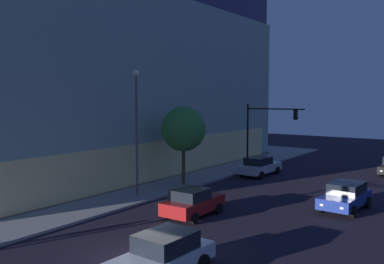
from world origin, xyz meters
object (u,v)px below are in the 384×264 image
at_px(car_red, 192,202).
at_px(car_silver, 260,166).
at_px(street_lamp_sidewalk, 136,118).
at_px(modern_building, 90,73).
at_px(sidewalk_tree, 183,129).
at_px(car_blue, 345,196).
at_px(traffic_light_far_corner, 265,125).
at_px(car_white, 162,255).

relative_size(car_red, car_silver, 0.84).
distance_m(street_lamp_sidewalk, car_red, 7.31).
relative_size(modern_building, sidewalk_tree, 6.12).
xyz_separation_m(modern_building, car_blue, (-2.42, -25.64, -8.33)).
xyz_separation_m(street_lamp_sidewalk, car_silver, (12.40, -2.93, -4.59)).
height_order(modern_building, car_blue, modern_building).
bearing_deg(car_red, traffic_light_far_corner, 11.88).
height_order(traffic_light_far_corner, car_white, traffic_light_far_corner).
bearing_deg(car_white, street_lamp_sidewalk, 47.25).
relative_size(car_white, car_blue, 1.03).
height_order(street_lamp_sidewalk, car_white, street_lamp_sidewalk).
xyz_separation_m(modern_building, car_red, (-8.95, -18.94, -8.37)).
relative_size(traffic_light_far_corner, car_blue, 1.33).
height_order(street_lamp_sidewalk, sidewalk_tree, street_lamp_sidewalk).
relative_size(car_white, car_red, 1.15).
distance_m(modern_building, car_red, 22.55).
distance_m(street_lamp_sidewalk, car_silver, 13.54).
bearing_deg(street_lamp_sidewalk, car_white, -132.75).
bearing_deg(car_blue, car_red, 134.22).
distance_m(sidewalk_tree, car_white, 16.80).
bearing_deg(sidewalk_tree, car_blue, -89.28).
relative_size(modern_building, car_blue, 7.98).
xyz_separation_m(sidewalk_tree, car_silver, (7.35, -2.82, -3.54)).
distance_m(traffic_light_far_corner, street_lamp_sidewalk, 15.53).
bearing_deg(street_lamp_sidewalk, car_blue, -66.93).
relative_size(street_lamp_sidewalk, car_white, 1.81).
xyz_separation_m(sidewalk_tree, car_white, (-13.63, -9.17, -3.53)).
xyz_separation_m(traffic_light_far_corner, street_lamp_sidewalk, (-15.35, 2.01, 1.17)).
distance_m(sidewalk_tree, car_blue, 12.61).
bearing_deg(modern_building, traffic_light_far_corner, -63.41).
height_order(street_lamp_sidewalk, car_silver, street_lamp_sidewalk).
bearing_deg(street_lamp_sidewalk, car_silver, -13.30).
bearing_deg(traffic_light_far_corner, car_red, -168.12).
xyz_separation_m(traffic_light_far_corner, car_silver, (-2.95, -0.92, -3.42)).
height_order(traffic_light_far_corner, car_red, traffic_light_far_corner).
xyz_separation_m(modern_building, street_lamp_sidewalk, (-7.63, -13.41, -3.77)).
xyz_separation_m(modern_building, traffic_light_far_corner, (7.72, -15.43, -4.93)).
relative_size(car_white, car_silver, 0.96).
xyz_separation_m(street_lamp_sidewalk, car_blue, (5.21, -12.23, -4.56)).
xyz_separation_m(modern_building, sidewalk_tree, (-2.58, -13.53, -4.81)).
distance_m(car_red, car_blue, 9.36).
height_order(traffic_light_far_corner, car_blue, traffic_light_far_corner).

